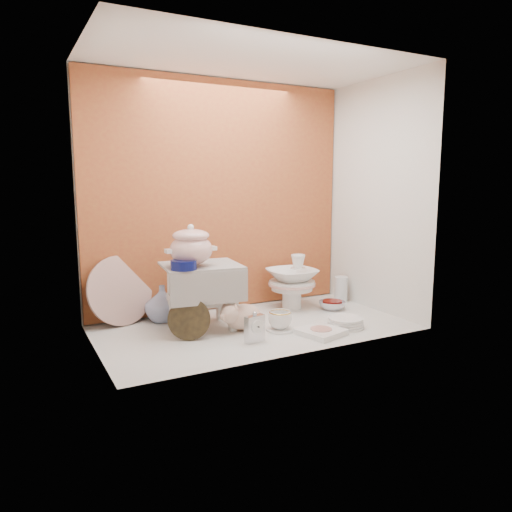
{
  "coord_description": "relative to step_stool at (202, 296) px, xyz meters",
  "views": [
    {
      "loc": [
        -1.27,
        -2.43,
        0.85
      ],
      "look_at": [
        0.02,
        0.02,
        0.42
      ],
      "focal_mm": 33.85,
      "sensor_mm": 36.0,
      "label": 1
    }
  ],
  "objects": [
    {
      "name": "ground",
      "position": [
        0.28,
        -0.13,
        -0.19
      ],
      "size": [
        1.8,
        1.8,
        0.0
      ],
      "primitive_type": "plane",
      "color": "silver",
      "rests_on": "ground"
    },
    {
      "name": "niche_shell",
      "position": [
        0.28,
        0.05,
        0.74
      ],
      "size": [
        1.86,
        1.03,
        1.53
      ],
      "color": "#A65A29",
      "rests_on": "ground"
    },
    {
      "name": "step_stool",
      "position": [
        0.0,
        0.0,
        0.0
      ],
      "size": [
        0.48,
        0.42,
        0.38
      ],
      "primitive_type": null,
      "rotation": [
        0.0,
        0.0,
        -0.12
      ],
      "color": "silver",
      "rests_on": "ground"
    },
    {
      "name": "soup_tureen",
      "position": [
        -0.07,
        -0.04,
        0.31
      ],
      "size": [
        0.34,
        0.34,
        0.24
      ],
      "primitive_type": null,
      "rotation": [
        0.0,
        0.0,
        -0.24
      ],
      "color": "white",
      "rests_on": "step_stool"
    },
    {
      "name": "cobalt_bowl",
      "position": [
        -0.14,
        -0.11,
        0.21
      ],
      "size": [
        0.18,
        0.18,
        0.05
      ],
      "primitive_type": "cylinder",
      "rotation": [
        0.0,
        0.0,
        0.35
      ],
      "color": "#090E47",
      "rests_on": "step_stool"
    },
    {
      "name": "floral_platter",
      "position": [
        -0.4,
        0.3,
        0.02
      ],
      "size": [
        0.44,
        0.25,
        0.41
      ],
      "primitive_type": null,
      "rotation": [
        0.0,
        0.0,
        0.31
      ],
      "color": "silver",
      "rests_on": "ground"
    },
    {
      "name": "blue_white_vase",
      "position": [
        -0.16,
        0.24,
        -0.08
      ],
      "size": [
        0.26,
        0.26,
        0.22
      ],
      "primitive_type": "imported",
      "rotation": [
        0.0,
        0.0,
        -0.24
      ],
      "color": "white",
      "rests_on": "ground"
    },
    {
      "name": "lacquer_tray",
      "position": [
        -0.14,
        -0.17,
        -0.07
      ],
      "size": [
        0.23,
        0.14,
        0.23
      ],
      "primitive_type": null,
      "rotation": [
        0.0,
        0.0,
        -0.39
      ],
      "color": "black",
      "rests_on": "ground"
    },
    {
      "name": "mantel_clock",
      "position": [
        0.16,
        -0.37,
        -0.11
      ],
      "size": [
        0.12,
        0.06,
        0.17
      ],
      "primitive_type": "cube",
      "rotation": [
        0.0,
        0.0,
        0.2
      ],
      "color": "silver",
      "rests_on": "ground"
    },
    {
      "name": "plush_pig",
      "position": [
        0.19,
        -0.15,
        -0.11
      ],
      "size": [
        0.29,
        0.21,
        0.17
      ],
      "primitive_type": "ellipsoid",
      "rotation": [
        0.0,
        0.0,
        -0.08
      ],
      "color": "#D3AA94",
      "rests_on": "ground"
    },
    {
      "name": "teacup_saucer",
      "position": [
        0.38,
        -0.26,
        -0.18
      ],
      "size": [
        0.17,
        0.17,
        0.01
      ],
      "primitive_type": "cylinder",
      "rotation": [
        0.0,
        0.0,
        -0.05
      ],
      "color": "white",
      "rests_on": "ground"
    },
    {
      "name": "gold_rim_teacup",
      "position": [
        0.38,
        -0.26,
        -0.13
      ],
      "size": [
        0.15,
        0.15,
        0.1
      ],
      "primitive_type": "imported",
      "rotation": [
        0.0,
        0.0,
        -0.14
      ],
      "color": "white",
      "rests_on": "teacup_saucer"
    },
    {
      "name": "lattice_dish",
      "position": [
        0.54,
        -0.43,
        -0.17
      ],
      "size": [
        0.27,
        0.27,
        0.03
      ],
      "primitive_type": "cube",
      "rotation": [
        0.0,
        0.0,
        0.27
      ],
      "color": "white",
      "rests_on": "ground"
    },
    {
      "name": "dinner_plate_stack",
      "position": [
        0.75,
        -0.38,
        -0.16
      ],
      "size": [
        0.26,
        0.26,
        0.06
      ],
      "primitive_type": "cylinder",
      "rotation": [
        0.0,
        0.0,
        0.25
      ],
      "color": "white",
      "rests_on": "ground"
    },
    {
      "name": "crystal_bowl",
      "position": [
        0.92,
        -0.02,
        -0.16
      ],
      "size": [
        0.18,
        0.18,
        0.06
      ],
      "primitive_type": "imported",
      "rotation": [
        0.0,
        0.0,
        0.01
      ],
      "color": "silver",
      "rests_on": "ground"
    },
    {
      "name": "clear_glass_vase",
      "position": [
        1.1,
        0.12,
        -0.1
      ],
      "size": [
        0.1,
        0.1,
        0.18
      ],
      "primitive_type": "cylinder",
      "rotation": [
        0.0,
        0.0,
        0.05
      ],
      "color": "silver",
      "rests_on": "ground"
    },
    {
      "name": "porcelain_tower",
      "position": [
        0.7,
        0.13,
        -0.01
      ],
      "size": [
        0.42,
        0.42,
        0.37
      ],
      "primitive_type": null,
      "rotation": [
        0.0,
        0.0,
        -0.43
      ],
      "color": "white",
      "rests_on": "ground"
    }
  ]
}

